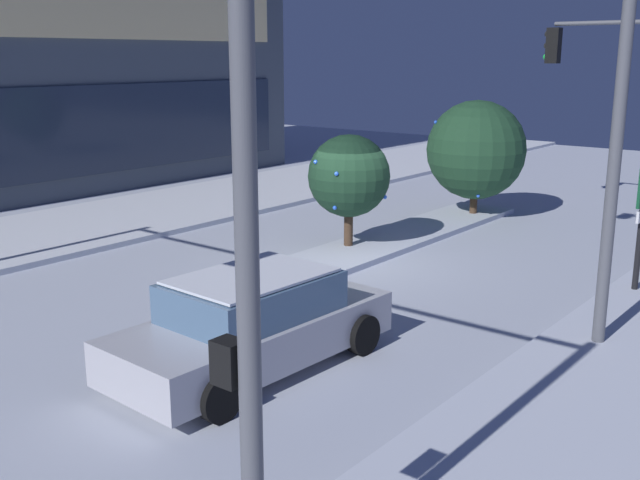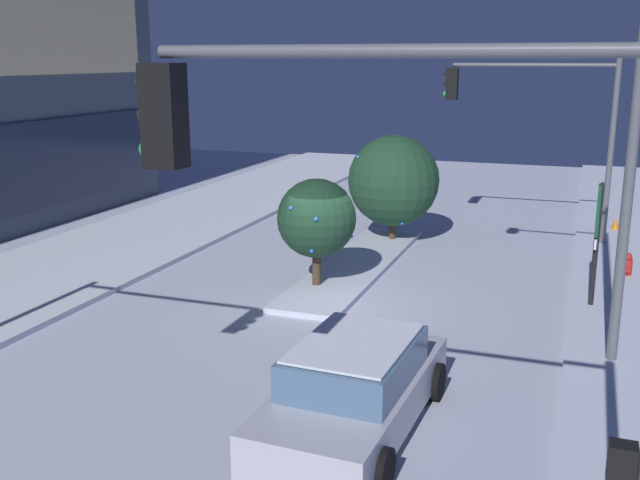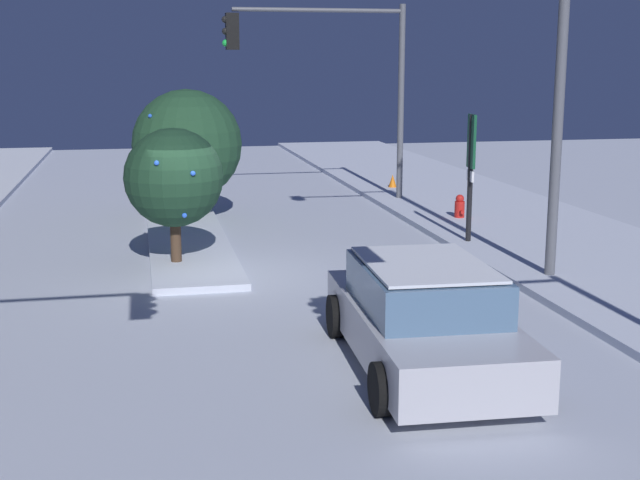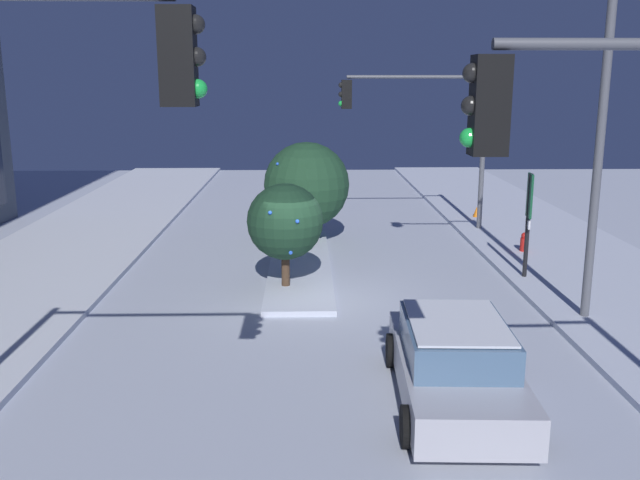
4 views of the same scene
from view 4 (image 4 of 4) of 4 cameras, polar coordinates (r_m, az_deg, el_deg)
name	(u,v)px [view 4 (image 4 of 4)]	position (r m, az deg, el deg)	size (l,w,h in m)	color
ground	(314,298)	(17.94, -0.53, -4.81)	(52.00, 52.00, 0.00)	silver
curb_strip_near	(622,294)	(19.72, 23.51, -4.05)	(52.00, 5.20, 0.14)	silver
median_strip	(300,265)	(20.86, -1.65, -2.05)	(9.00, 1.80, 0.14)	silver
car_near	(455,364)	(12.40, 10.97, -9.91)	(4.80, 2.27, 1.49)	#B7B7C1
traffic_light_corner_near_right	(424,119)	(25.36, 8.48, 9.74)	(0.32, 5.31, 5.78)	#565960
street_lamp_arched	(566,81)	(16.26, 19.51, 12.21)	(0.56, 3.28, 8.46)	#565960
fire_hydrant	(524,244)	(23.12, 16.37, -0.34)	(0.48, 0.26, 0.75)	red
parking_info_sign	(529,214)	(19.82, 16.70, 2.09)	(0.55, 0.12, 3.01)	black
decorated_tree_median	(285,222)	(18.17, -2.88, 1.49)	(2.00, 2.00, 2.87)	#473323
decorated_tree_left_of_median	(307,185)	(23.52, -1.10, 4.53)	(2.89, 2.88, 3.46)	#473323
construction_cone	(476,213)	(28.46, 12.68, 2.14)	(0.36, 0.36, 0.55)	orange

